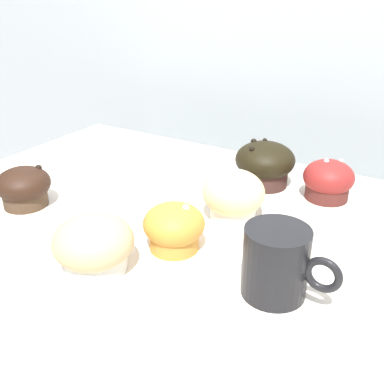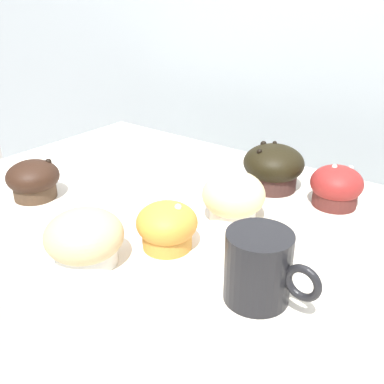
{
  "view_description": "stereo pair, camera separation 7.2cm",
  "coord_description": "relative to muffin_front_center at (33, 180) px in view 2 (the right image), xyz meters",
  "views": [
    {
      "loc": [
        0.33,
        -0.56,
        1.26
      ],
      "look_at": [
        -0.01,
        -0.0,
        0.95
      ],
      "focal_mm": 42.0,
      "sensor_mm": 36.0,
      "label": 1
    },
    {
      "loc": [
        0.39,
        -0.52,
        1.26
      ],
      "look_at": [
        -0.01,
        -0.0,
        0.95
      ],
      "focal_mm": 42.0,
      "sensor_mm": 36.0,
      "label": 2
    }
  ],
  "objects": [
    {
      "name": "muffin_back_left",
      "position": [
        0.23,
        -0.08,
        0.0
      ],
      "size": [
        0.11,
        0.11,
        0.08
      ],
      "color": "silver",
      "rests_on": "display_counter"
    },
    {
      "name": "muffin_front_right",
      "position": [
        0.44,
        0.3,
        0.0
      ],
      "size": [
        0.09,
        0.09,
        0.08
      ],
      "color": "#4E211D",
      "rests_on": "display_counter"
    },
    {
      "name": "muffin_front_left",
      "position": [
        0.33,
        0.15,
        0.0
      ],
      "size": [
        0.1,
        0.1,
        0.08
      ],
      "color": "white",
      "rests_on": "display_counter"
    },
    {
      "name": "wall_back",
      "position": [
        0.28,
        0.71,
        -0.04
      ],
      "size": [
        3.2,
        0.1,
        1.8
      ],
      "primitive_type": "cube",
      "color": "#A8B2B7",
      "rests_on": "ground"
    },
    {
      "name": "coffee_cup",
      "position": [
        0.46,
        -0.01,
        0.01
      ],
      "size": [
        0.12,
        0.08,
        0.09
      ],
      "color": "black",
      "rests_on": "display_counter"
    },
    {
      "name": "muffin_back_center",
      "position": [
        0.32,
        0.29,
        0.01
      ],
      "size": [
        0.11,
        0.11,
        0.09
      ],
      "color": "#38211E",
      "rests_on": "display_counter"
    },
    {
      "name": "muffin_back_right",
      "position": [
        0.3,
        0.02,
        -0.0
      ],
      "size": [
        0.09,
        0.09,
        0.07
      ],
      "color": "#C88635",
      "rests_on": "display_counter"
    },
    {
      "name": "muffin_front_center",
      "position": [
        0.0,
        0.0,
        0.0
      ],
      "size": [
        0.09,
        0.09,
        0.07
      ],
      "color": "#453223",
      "rests_on": "display_counter"
    },
    {
      "name": "serving_plate",
      "position": [
        0.16,
        0.22,
        -0.03
      ],
      "size": [
        0.19,
        0.19,
        0.01
      ],
      "color": "white",
      "rests_on": "display_counter"
    }
  ]
}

